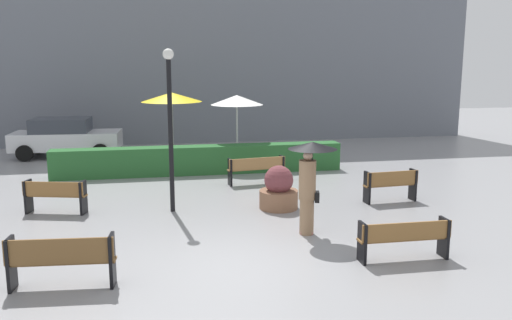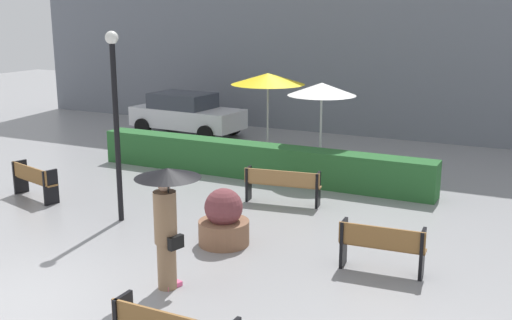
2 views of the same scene
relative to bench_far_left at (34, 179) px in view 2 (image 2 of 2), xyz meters
The scene contains 12 objects.
ground_plane 5.88m from the bench_far_left, 45.63° to the right, with size 60.00×60.00×0.00m, color gray.
bench_far_left is the anchor object (origin of this frame).
bench_back_row 6.14m from the bench_far_left, 22.27° to the left, with size 1.88×0.58×0.85m.
bench_far_right 8.91m from the bench_far_left, ahead, with size 1.54×0.46×0.88m.
pedestrian_with_umbrella 6.58m from the bench_far_left, 25.41° to the right, with size 1.09×1.09×2.10m.
planter_pot 5.74m from the bench_far_left, ahead, with size 1.02×1.02×1.15m.
lamp_post 3.59m from the bench_far_left, ahead, with size 0.28×0.28×4.15m.
patio_umbrella_yellow 7.70m from the bench_far_left, 64.25° to the left, with size 2.31×2.31×2.66m.
patio_umbrella_white 7.91m from the bench_far_left, 43.90° to the left, with size 1.91×1.91×2.62m.
hedge_strip 5.85m from the bench_far_left, 46.01° to the left, with size 9.88×0.70×0.97m, color #28602D.
building_facade 13.17m from the bench_far_left, 70.86° to the left, with size 28.00×1.20×9.31m, color slate.
parked_car 8.61m from the bench_far_left, 96.62° to the left, with size 4.31×2.20×1.57m.
Camera 2 is at (7.36, -6.61, 4.56)m, focal length 43.53 mm.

